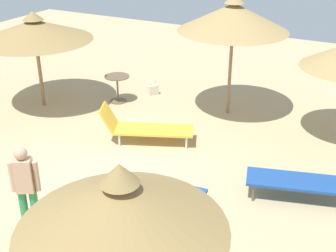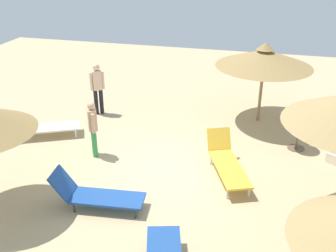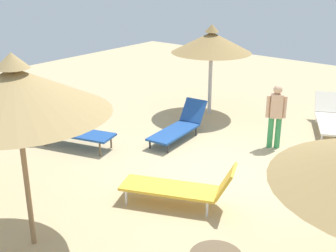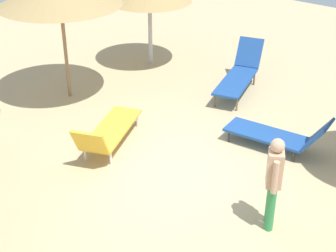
# 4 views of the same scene
# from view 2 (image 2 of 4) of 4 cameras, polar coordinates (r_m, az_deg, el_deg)

# --- Properties ---
(ground) EXTENTS (24.00, 24.00, 0.10)m
(ground) POSITION_cam_2_polar(r_m,az_deg,el_deg) (10.03, -0.15, -6.54)
(ground) COLOR tan
(parasol_umbrella_near_left) EXTENTS (2.90, 2.90, 2.50)m
(parasol_umbrella_near_left) POSITION_cam_2_polar(r_m,az_deg,el_deg) (12.27, 13.71, 9.52)
(parasol_umbrella_near_left) COLOR olive
(parasol_umbrella_near_left) RESTS_ON ground
(lounge_chair_near_right) EXTENTS (0.80, 2.01, 0.82)m
(lounge_chair_near_right) POSITION_cam_2_polar(r_m,az_deg,el_deg) (8.70, -10.49, -9.61)
(lounge_chair_near_right) COLOR #1E478C
(lounge_chair_near_right) RESTS_ON ground
(lounge_chair_front) EXTENTS (1.49, 2.21, 0.78)m
(lounge_chair_front) POSITION_cam_2_polar(r_m,az_deg,el_deg) (12.04, -18.00, -0.05)
(lounge_chair_front) COLOR silver
(lounge_chair_front) RESTS_ON ground
(lounge_chair_far_right) EXTENTS (2.13, 1.35, 0.85)m
(lounge_chair_far_right) POSITION_cam_2_polar(r_m,az_deg,el_deg) (9.74, 8.45, -5.04)
(lounge_chair_far_right) COLOR gold
(lounge_chair_far_right) RESTS_ON ground
(person_standing_center) EXTENTS (0.34, 0.40, 1.71)m
(person_standing_center) POSITION_cam_2_polar(r_m,az_deg,el_deg) (12.96, -10.13, 5.77)
(person_standing_center) COLOR black
(person_standing_center) RESTS_ON ground
(person_standing_near_left) EXTENTS (0.41, 0.33, 1.53)m
(person_standing_near_left) POSITION_cam_2_polar(r_m,az_deg,el_deg) (10.43, -10.78, 0.01)
(person_standing_near_left) COLOR #338C4C
(person_standing_near_left) RESTS_ON ground
(handbag) EXTENTS (0.28, 0.33, 0.44)m
(handbag) POSITION_cam_2_polar(r_m,az_deg,el_deg) (11.02, 22.61, -4.29)
(handbag) COLOR beige
(handbag) RESTS_ON ground
(side_table_round) EXTENTS (0.67, 0.67, 0.74)m
(side_table_round) POSITION_cam_2_polar(r_m,az_deg,el_deg) (11.30, 18.26, -0.83)
(side_table_round) COLOR brown
(side_table_round) RESTS_ON ground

